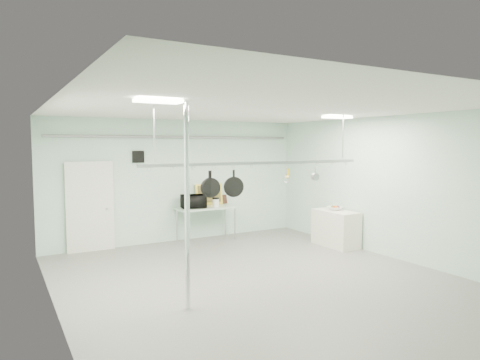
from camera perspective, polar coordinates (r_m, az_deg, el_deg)
floor at (r=8.24m, az=2.64°, el=-13.29°), size 8.00×8.00×0.00m
ceiling at (r=7.86m, az=2.73°, el=9.40°), size 7.00×8.00×0.02m
back_wall at (r=11.45m, az=-8.09°, el=-0.08°), size 7.00×0.02×3.20m
right_wall at (r=10.19m, az=19.48°, el=-0.89°), size 0.02×8.00×3.20m
door at (r=10.83m, az=-19.36°, el=-3.50°), size 1.10×0.10×2.20m
wall_vent at (r=11.03m, az=-13.42°, el=3.04°), size 0.30×0.04×0.30m
conduit_pipe at (r=11.33m, az=-7.99°, el=5.69°), size 6.60×0.07×0.07m
chrome_pole at (r=6.58m, az=-7.07°, el=-3.59°), size 0.08×0.08×3.20m
prep_table at (r=11.42m, az=-4.52°, el=-3.94°), size 1.60×0.70×0.91m
side_cabinet at (r=11.08m, az=12.63°, el=-6.32°), size 0.60×1.20×0.90m
pot_rack at (r=8.20m, az=2.75°, el=2.49°), size 4.80×0.06×1.00m
light_panel_left at (r=6.18m, az=-10.84°, el=10.33°), size 0.65×0.30×0.05m
light_panel_right at (r=9.80m, az=12.83°, el=8.18°), size 0.65×0.30×0.05m
microwave at (r=11.21m, az=-6.21°, el=-2.85°), size 0.69×0.53×0.34m
coffee_canister at (r=11.36m, az=-3.27°, el=-3.07°), size 0.20×0.20×0.21m
painting_large at (r=11.73m, az=-4.16°, el=-1.92°), size 0.78×0.16×0.58m
painting_small at (r=11.93m, az=-2.43°, el=-2.60°), size 0.31×0.11×0.25m
fruit_bowl at (r=11.09m, az=12.56°, el=-3.71°), size 0.39×0.39×0.09m
skillet_left at (r=7.71m, az=-3.96°, el=-0.48°), size 0.36×0.17×0.47m
skillet_mid at (r=7.70m, az=-4.10°, el=-0.33°), size 0.30×0.09×0.43m
skillet_right at (r=7.93m, az=-0.84°, el=-0.50°), size 0.38×0.17×0.52m
whisk at (r=8.57m, az=6.20°, el=0.53°), size 0.17×0.17×0.32m
grater at (r=8.58m, az=6.37°, el=0.89°), size 0.09×0.05×0.21m
saucepan at (r=9.01m, az=9.98°, el=0.78°), size 0.18×0.15×0.29m
fruit_cluster at (r=11.08m, az=12.56°, el=-3.50°), size 0.24×0.24×0.09m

